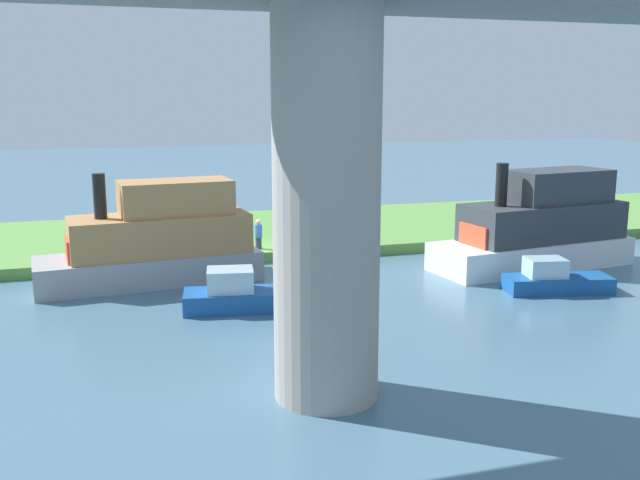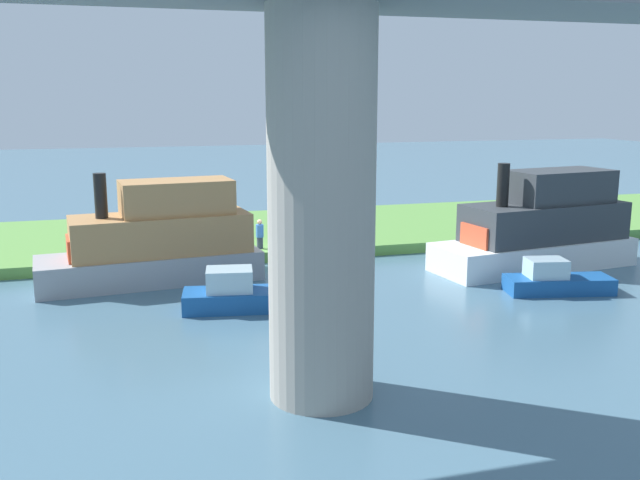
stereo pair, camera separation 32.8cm
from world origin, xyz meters
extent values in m
plane|color=#476B7F|center=(0.00, 0.00, 0.00)|extent=(160.00, 160.00, 0.00)
cube|color=#5B9342|center=(0.00, -6.00, 0.25)|extent=(80.00, 12.00, 0.50)
cylinder|color=#9E998E|center=(1.36, 14.69, 4.80)|extent=(2.63, 2.63, 9.60)
cylinder|color=#2D334C|center=(-0.17, -0.92, 0.78)|extent=(0.29, 0.29, 0.55)
cylinder|color=blue|center=(-0.17, -0.92, 1.35)|extent=(0.51, 0.51, 0.60)
sphere|color=tan|center=(-0.17, -0.92, 1.77)|extent=(0.24, 0.24, 0.24)
cylinder|color=brown|center=(-3.81, -1.35, 1.02)|extent=(0.20, 0.20, 1.04)
cube|color=#99999E|center=(4.99, 1.91, 0.59)|extent=(9.17, 3.83, 1.19)
cube|color=#B27F4C|center=(4.50, 1.86, 1.98)|extent=(7.36, 3.36, 1.59)
cube|color=#B27F4C|center=(3.81, 1.80, 3.47)|extent=(4.66, 2.68, 1.39)
cylinder|color=black|center=(6.77, 2.09, 3.67)|extent=(0.50, 0.50, 1.78)
cube|color=#D84C2D|center=(7.36, 2.14, 1.64)|extent=(1.75, 1.93, 0.89)
cube|color=white|center=(-11.53, 4.13, 0.62)|extent=(9.59, 4.30, 1.23)
cube|color=#33383D|center=(-12.04, 4.07, 2.06)|extent=(7.71, 3.75, 1.65)
cube|color=#33383D|center=(-12.75, 3.97, 3.60)|extent=(4.90, 2.95, 1.44)
cylinder|color=black|center=(-9.69, 4.38, 3.81)|extent=(0.51, 0.51, 1.85)
cube|color=#D84C2D|center=(-9.08, 4.47, 1.70)|extent=(1.88, 2.06, 0.93)
cube|color=#195199|center=(1.86, 6.79, 0.35)|extent=(4.71, 2.29, 0.70)
cube|color=silver|center=(2.45, 6.69, 1.10)|extent=(1.81, 1.52, 0.80)
cube|color=#195199|center=(-10.21, 8.00, 0.32)|extent=(4.28, 2.24, 0.63)
cube|color=silver|center=(-9.67, 7.89, 1.00)|extent=(1.67, 1.43, 0.72)
camera|label=1|loc=(6.39, 30.82, 7.49)|focal=39.56mm
camera|label=2|loc=(6.07, 30.91, 7.49)|focal=39.56mm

